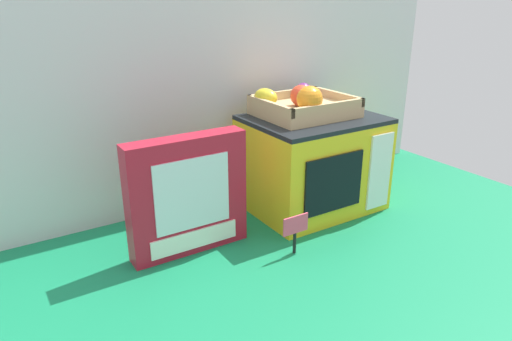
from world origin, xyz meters
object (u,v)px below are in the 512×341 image
object	(u,v)px
food_groups_crate	(302,105)
loose_toy_apple	(368,171)
toy_microwave	(312,163)
price_sign	(295,229)
cookie_set_box	(188,196)

from	to	relation	value
food_groups_crate	loose_toy_apple	bearing A→B (deg)	4.33
toy_microwave	price_sign	bearing A→B (deg)	-136.47
toy_microwave	food_groups_crate	size ratio (longest dim) A/B	1.44
cookie_set_box	price_sign	xyz separation A→B (m)	(0.20, -0.15, -0.08)
toy_microwave	cookie_set_box	xyz separation A→B (m)	(-0.41, -0.04, 0.01)
food_groups_crate	cookie_set_box	bearing A→B (deg)	-169.76
food_groups_crate	cookie_set_box	distance (m)	0.42
toy_microwave	price_sign	xyz separation A→B (m)	(-0.21, -0.20, -0.07)
cookie_set_box	loose_toy_apple	xyz separation A→B (m)	(0.69, 0.09, -0.11)
food_groups_crate	price_sign	size ratio (longest dim) A/B	2.50
food_groups_crate	loose_toy_apple	xyz separation A→B (m)	(0.31, 0.02, -0.26)
price_sign	loose_toy_apple	bearing A→B (deg)	26.59
toy_microwave	loose_toy_apple	distance (m)	0.31
price_sign	loose_toy_apple	distance (m)	0.55
toy_microwave	food_groups_crate	world-z (taller)	food_groups_crate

